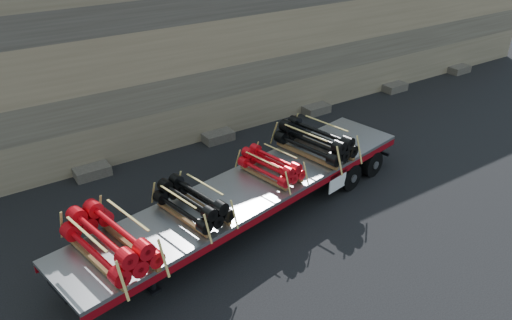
{
  "coord_description": "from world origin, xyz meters",
  "views": [
    {
      "loc": [
        -6.56,
        -10.86,
        8.74
      ],
      "look_at": [
        0.84,
        0.26,
        1.48
      ],
      "focal_mm": 35.0,
      "sensor_mm": 36.0,
      "label": 1
    }
  ],
  "objects_px": {
    "bundle_midfront": "(192,203)",
    "bundle_midrear": "(271,166)",
    "bundle_rear": "(315,141)",
    "bundle_front": "(110,241)",
    "trailer": "(251,203)"
  },
  "relations": [
    {
      "from": "trailer",
      "to": "bundle_midrear",
      "type": "relative_size",
      "value": 6.23
    },
    {
      "from": "bundle_rear",
      "to": "bundle_front",
      "type": "bearing_deg",
      "value": 180.0
    },
    {
      "from": "trailer",
      "to": "bundle_front",
      "type": "xyz_separation_m",
      "value": [
        -4.41,
        -0.85,
        1.04
      ]
    },
    {
      "from": "bundle_midfront",
      "to": "bundle_rear",
      "type": "xyz_separation_m",
      "value": [
        4.91,
        0.94,
        0.07
      ]
    },
    {
      "from": "bundle_midfront",
      "to": "bundle_midrear",
      "type": "xyz_separation_m",
      "value": [
        2.9,
        0.56,
        -0.04
      ]
    },
    {
      "from": "bundle_midrear",
      "to": "bundle_rear",
      "type": "distance_m",
      "value": 2.05
    },
    {
      "from": "bundle_front",
      "to": "bundle_midrear",
      "type": "relative_size",
      "value": 1.33
    },
    {
      "from": "bundle_rear",
      "to": "bundle_midrear",
      "type": "bearing_deg",
      "value": 180.0
    },
    {
      "from": "bundle_midfront",
      "to": "bundle_midrear",
      "type": "height_order",
      "value": "bundle_midfront"
    },
    {
      "from": "bundle_front",
      "to": "bundle_midfront",
      "type": "relative_size",
      "value": 1.2
    },
    {
      "from": "trailer",
      "to": "bundle_midfront",
      "type": "relative_size",
      "value": 5.61
    },
    {
      "from": "trailer",
      "to": "bundle_front",
      "type": "distance_m",
      "value": 4.6
    },
    {
      "from": "trailer",
      "to": "bundle_midrear",
      "type": "xyz_separation_m",
      "value": [
        0.84,
        0.16,
        0.93
      ]
    },
    {
      "from": "bundle_midrear",
      "to": "bundle_rear",
      "type": "bearing_deg",
      "value": 0.0
    },
    {
      "from": "trailer",
      "to": "bundle_front",
      "type": "bearing_deg",
      "value": 180.0
    }
  ]
}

